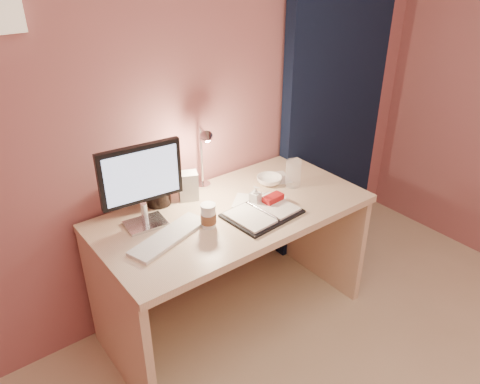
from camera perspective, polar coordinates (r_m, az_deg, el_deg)
room at (r=3.02m, az=10.41°, el=12.70°), size 3.50×3.50×3.50m
desk at (r=2.54m, az=-1.80°, el=-5.82°), size 1.40×0.70×0.73m
monitor at (r=2.17m, az=-12.02°, el=1.57°), size 0.39×0.16×0.41m
keyboard at (r=2.17m, az=-8.63°, el=-5.39°), size 0.44×0.24×0.02m
planner at (r=2.33m, az=2.84°, el=-2.38°), size 0.37×0.29×0.05m
paper_a at (r=2.44m, az=3.53°, el=-1.12°), size 0.21×0.21×0.00m
paper_b at (r=2.68m, az=4.30°, el=1.68°), size 0.20×0.20×0.00m
paper_c at (r=2.44m, az=1.11°, el=-1.15°), size 0.22×0.22×0.00m
coffee_cup at (r=2.21m, az=-3.88°, el=-2.98°), size 0.08×0.08×0.12m
clear_cup at (r=2.58m, az=6.51°, el=2.27°), size 0.09×0.09×0.15m
bowl at (r=2.61m, az=3.60°, el=1.44°), size 0.17×0.17×0.04m
lotion_bottle at (r=2.38m, az=1.87°, el=-0.48°), size 0.06×0.06×0.11m
dark_jar at (r=2.42m, az=-10.06°, el=0.56°), size 0.13×0.13×0.19m
product_box at (r=2.45m, az=-6.34°, el=0.76°), size 0.12×0.11×0.15m
desk_lamp at (r=2.45m, az=-2.99°, el=5.03°), size 0.14×0.23×0.37m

